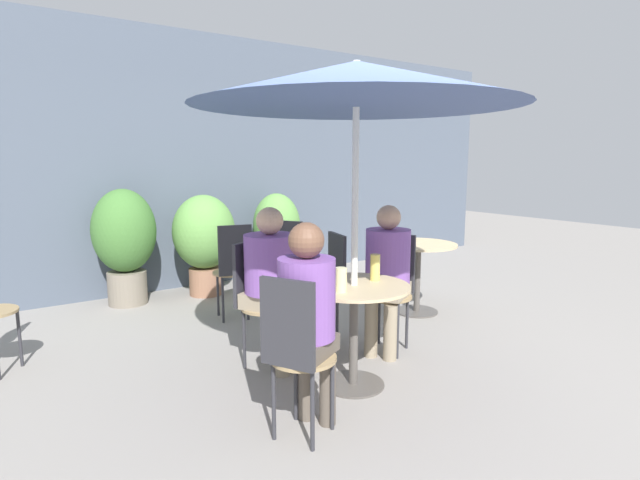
% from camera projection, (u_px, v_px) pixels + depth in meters
% --- Properties ---
extents(ground_plane, '(20.00, 20.00, 0.00)m').
position_uv_depth(ground_plane, '(392.00, 393.00, 3.30)').
color(ground_plane, gray).
extents(storefront_wall, '(10.00, 0.06, 3.00)m').
position_uv_depth(storefront_wall, '(191.00, 162.00, 5.94)').
color(storefront_wall, '#4C5666').
rests_on(storefront_wall, ground_plane).
extents(cafe_table_near, '(0.75, 0.75, 0.71)m').
position_uv_depth(cafe_table_near, '(354.00, 311.00, 3.34)').
color(cafe_table_near, '#514C47').
rests_on(cafe_table_near, ground_plane).
extents(cafe_table_far, '(0.76, 0.76, 0.71)m').
position_uv_depth(cafe_table_far, '(418.00, 261.00, 4.98)').
color(cafe_table_far, '#514C47').
rests_on(cafe_table_far, ground_plane).
extents(bistro_chair_0, '(0.42, 0.41, 0.93)m').
position_uv_depth(bistro_chair_0, '(393.00, 281.00, 4.03)').
color(bistro_chair_0, '#997F56').
rests_on(bistro_chair_0, ground_plane).
extents(bistro_chair_1, '(0.41, 0.42, 0.93)m').
position_uv_depth(bistro_chair_1, '(256.00, 292.00, 3.70)').
color(bistro_chair_1, '#997F56').
rests_on(bistro_chair_1, ground_plane).
extents(bistro_chair_2, '(0.42, 0.41, 0.93)m').
position_uv_depth(bistro_chair_2, '(295.00, 345.00, 2.65)').
color(bistro_chair_2, '#997F56').
rests_on(bistro_chair_2, ground_plane).
extents(bistro_chair_3, '(0.38, 0.40, 0.93)m').
position_uv_depth(bistro_chair_3, '(234.00, 264.00, 4.71)').
color(bistro_chair_3, '#997F56').
rests_on(bistro_chair_3, ground_plane).
extents(bistro_chair_4, '(0.40, 0.38, 0.93)m').
position_uv_depth(bistro_chair_4, '(328.00, 279.00, 4.09)').
color(bistro_chair_4, '#997F56').
rests_on(bistro_chair_4, ground_plane).
extents(bistro_chair_6, '(0.42, 0.42, 0.93)m').
position_uv_depth(bistro_chair_6, '(291.00, 257.00, 5.03)').
color(bistro_chair_6, '#997F56').
rests_on(bistro_chair_6, ground_plane).
extents(seated_person_0, '(0.43, 0.42, 1.19)m').
position_uv_depth(seated_person_0, '(387.00, 267.00, 3.88)').
color(seated_person_0, gray).
rests_on(seated_person_0, ground_plane).
extents(seated_person_1, '(0.45, 0.47, 1.20)m').
position_uv_depth(seated_person_1, '(273.00, 275.00, 3.61)').
color(seated_person_1, gray).
rests_on(seated_person_1, ground_plane).
extents(seated_person_2, '(0.39, 0.38, 1.20)m').
position_uv_depth(seated_person_2, '(308.00, 308.00, 2.75)').
color(seated_person_2, brown).
rests_on(seated_person_2, ground_plane).
extents(beer_glass_0, '(0.07, 0.07, 0.18)m').
position_uv_depth(beer_glass_0, '(375.00, 267.00, 3.43)').
color(beer_glass_0, '#DBC65B').
rests_on(beer_glass_0, cafe_table_near).
extents(beer_glass_1, '(0.07, 0.07, 0.16)m').
position_uv_depth(beer_glass_1, '(341.00, 280.00, 3.13)').
color(beer_glass_1, beige).
rests_on(beer_glass_1, cafe_table_near).
extents(potted_plant_0, '(0.65, 0.65, 1.23)m').
position_uv_depth(potted_plant_0, '(124.00, 238.00, 5.25)').
color(potted_plant_0, slate).
rests_on(potted_plant_0, ground_plane).
extents(potted_plant_1, '(0.70, 0.70, 1.14)m').
position_uv_depth(potted_plant_1, '(204.00, 236.00, 5.63)').
color(potted_plant_1, '#93664C').
rests_on(potted_plant_1, ground_plane).
extents(potted_plant_2, '(0.59, 0.59, 1.11)m').
position_uv_depth(potted_plant_2, '(277.00, 234.00, 6.30)').
color(potted_plant_2, slate).
rests_on(potted_plant_2, ground_plane).
extents(umbrella, '(2.09, 2.09, 2.14)m').
position_uv_depth(umbrella, '(356.00, 84.00, 3.11)').
color(umbrella, silver).
rests_on(umbrella, ground_plane).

